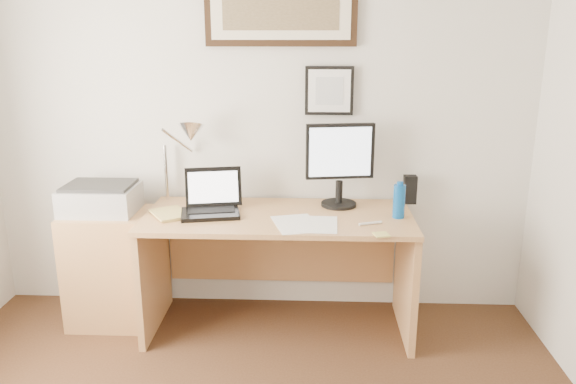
# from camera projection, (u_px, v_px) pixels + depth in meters

# --- Properties ---
(wall_back) EXTENTS (3.50, 0.02, 2.50)m
(wall_back) POSITION_uv_depth(u_px,v_px,m) (258.00, 122.00, 3.57)
(wall_back) COLOR silver
(wall_back) RESTS_ON ground
(side_cabinet) EXTENTS (0.50, 0.40, 0.73)m
(side_cabinet) POSITION_uv_depth(u_px,v_px,m) (110.00, 268.00, 3.55)
(side_cabinet) COLOR #AF7B49
(side_cabinet) RESTS_ON floor
(water_bottle) EXTENTS (0.07, 0.07, 0.20)m
(water_bottle) POSITION_uv_depth(u_px,v_px,m) (399.00, 201.00, 3.27)
(water_bottle) COLOR #0B4993
(water_bottle) RESTS_ON desk
(bottle_cap) EXTENTS (0.04, 0.04, 0.02)m
(bottle_cap) POSITION_uv_depth(u_px,v_px,m) (400.00, 183.00, 3.24)
(bottle_cap) COLOR #0B4993
(bottle_cap) RESTS_ON water_bottle
(speaker) EXTENTS (0.08, 0.07, 0.18)m
(speaker) POSITION_uv_depth(u_px,v_px,m) (410.00, 189.00, 3.56)
(speaker) COLOR black
(speaker) RESTS_ON desk
(paper_sheet_a) EXTENTS (0.31, 0.38, 0.00)m
(paper_sheet_a) POSITION_uv_depth(u_px,v_px,m) (296.00, 224.00, 3.18)
(paper_sheet_a) COLOR white
(paper_sheet_a) RESTS_ON desk
(paper_sheet_b) EXTENTS (0.22, 0.31, 0.00)m
(paper_sheet_b) POSITION_uv_depth(u_px,v_px,m) (319.00, 224.00, 3.17)
(paper_sheet_b) COLOR white
(paper_sheet_b) RESTS_ON desk
(sticky_pad) EXTENTS (0.09, 0.09, 0.01)m
(sticky_pad) POSITION_uv_depth(u_px,v_px,m) (381.00, 235.00, 3.00)
(sticky_pad) COLOR #DACD67
(sticky_pad) RESTS_ON desk
(marker_pen) EXTENTS (0.14, 0.06, 0.02)m
(marker_pen) POSITION_uv_depth(u_px,v_px,m) (370.00, 223.00, 3.17)
(marker_pen) COLOR silver
(marker_pen) RESTS_ON desk
(book) EXTENTS (0.29, 0.31, 0.02)m
(book) POSITION_uv_depth(u_px,v_px,m) (155.00, 216.00, 3.29)
(book) COLOR tan
(book) RESTS_ON desk
(desk) EXTENTS (1.60, 0.70, 0.75)m
(desk) POSITION_uv_depth(u_px,v_px,m) (279.00, 246.00, 3.50)
(desk) COLOR #AF7B49
(desk) RESTS_ON floor
(laptop) EXTENTS (0.38, 0.36, 0.26)m
(laptop) POSITION_uv_depth(u_px,v_px,m) (212.00, 204.00, 3.37)
(laptop) COLOR black
(laptop) RESTS_ON desk
(lcd_monitor) EXTENTS (0.42, 0.22, 0.52)m
(lcd_monitor) POSITION_uv_depth(u_px,v_px,m) (340.00, 161.00, 3.43)
(lcd_monitor) COLOR black
(lcd_monitor) RESTS_ON desk
(printer) EXTENTS (0.44, 0.34, 0.18)m
(printer) POSITION_uv_depth(u_px,v_px,m) (100.00, 198.00, 3.44)
(printer) COLOR #A2A2A5
(printer) RESTS_ON side_cabinet
(desk_lamp) EXTENTS (0.29, 0.27, 0.53)m
(desk_lamp) POSITION_uv_depth(u_px,v_px,m) (189.00, 136.00, 3.43)
(desk_lamp) COLOR silver
(desk_lamp) RESTS_ON desk
(picture_large) EXTENTS (0.92, 0.04, 0.47)m
(picture_large) POSITION_uv_depth(u_px,v_px,m) (281.00, 6.00, 3.35)
(picture_large) COLOR black
(picture_large) RESTS_ON wall_back
(picture_small) EXTENTS (0.30, 0.03, 0.30)m
(picture_small) POSITION_uv_depth(u_px,v_px,m) (329.00, 91.00, 3.47)
(picture_small) COLOR black
(picture_small) RESTS_ON wall_back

